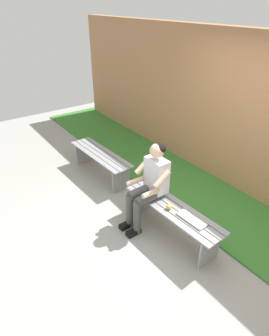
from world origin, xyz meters
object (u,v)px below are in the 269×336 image
Objects in this scene: bench_near at (173,215)px; person_seated at (149,183)px; book_open at (192,219)px; apple at (169,207)px; bench_far at (101,159)px.

person_seated is at bearing 14.42° from bench_near.
apple is at bearing 12.21° from book_open.
bench_near is 3.75× the size of book_open.
book_open is at bearing -165.24° from apple.
apple is (-0.38, -0.03, -0.20)m from person_seated.
book_open is at bearing -176.19° from bench_near.
bench_near is at bearing 1.25° from book_open.
book_open is (-0.34, -0.09, -0.03)m from apple.
bench_near is at bearing 180.00° from bench_far.
apple is (0.02, 0.07, 0.15)m from bench_near.
apple reaches higher than bench_far.
bench_far is 2.29m from book_open.
person_seated reaches higher than bench_far.
person_seated reaches higher than bench_near.
person_seated is (-1.56, 0.10, 0.36)m from bench_far.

